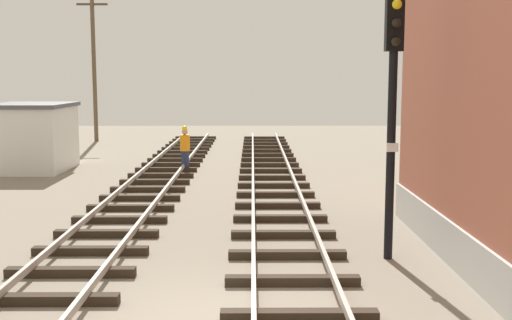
{
  "coord_description": "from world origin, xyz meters",
  "views": [
    {
      "loc": [
        0.53,
        -9.46,
        3.83
      ],
      "look_at": [
        0.64,
        8.06,
        1.5
      ],
      "focal_mm": 43.99,
      "sensor_mm": 36.0,
      "label": 1
    }
  ],
  "objects_px": {
    "track_worker_foreground": "(185,149)",
    "signal_mast": "(393,97)",
    "control_hut": "(33,137)",
    "utility_pole_far": "(94,67)"
  },
  "relations": [
    {
      "from": "utility_pole_far",
      "to": "track_worker_foreground",
      "type": "bearing_deg",
      "value": -61.43
    },
    {
      "from": "signal_mast",
      "to": "control_hut",
      "type": "xyz_separation_m",
      "value": [
        -11.94,
        12.86,
        -2.03
      ]
    },
    {
      "from": "control_hut",
      "to": "utility_pole_far",
      "type": "relative_size",
      "value": 0.45
    },
    {
      "from": "utility_pole_far",
      "to": "track_worker_foreground",
      "type": "height_order",
      "value": "utility_pole_far"
    },
    {
      "from": "signal_mast",
      "to": "utility_pole_far",
      "type": "xyz_separation_m",
      "value": [
        -12.24,
        24.57,
        1.0
      ]
    },
    {
      "from": "track_worker_foreground",
      "to": "signal_mast",
      "type": "bearing_deg",
      "value": -65.65
    },
    {
      "from": "track_worker_foreground",
      "to": "utility_pole_far",
      "type": "bearing_deg",
      "value": 118.57
    },
    {
      "from": "utility_pole_far",
      "to": "track_worker_foreground",
      "type": "xyz_separation_m",
      "value": [
        6.62,
        -12.15,
        -3.48
      ]
    },
    {
      "from": "signal_mast",
      "to": "track_worker_foreground",
      "type": "xyz_separation_m",
      "value": [
        -5.62,
        12.42,
        -2.49
      ]
    },
    {
      "from": "signal_mast",
      "to": "control_hut",
      "type": "bearing_deg",
      "value": 132.88
    }
  ]
}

